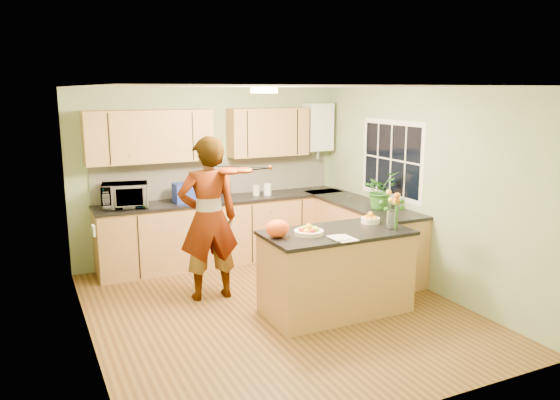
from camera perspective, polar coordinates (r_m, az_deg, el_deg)
name	(u,v)px	position (r m, az deg, el deg)	size (l,w,h in m)	color
floor	(276,309)	(6.36, -0.42, -11.37)	(4.50, 4.50, 0.00)	brown
ceiling	(276,87)	(5.86, -0.45, 11.78)	(4.00, 4.50, 0.02)	silver
wall_back	(211,174)	(8.05, -7.27, 2.68)	(4.00, 0.02, 2.50)	#8DA273
wall_front	(406,259)	(4.13, 13.05, -6.03)	(4.00, 0.02, 2.50)	#8DA273
wall_left	(84,221)	(5.47, -19.79, -2.11)	(0.02, 4.50, 2.50)	#8DA273
wall_right	(420,189)	(7.06, 14.43, 1.16)	(0.02, 4.50, 2.50)	#8DA273
back_counter	(225,230)	(7.96, -5.76, -3.12)	(3.64, 0.62, 0.94)	#A87343
right_counter	(360,235)	(7.71, 8.37, -3.67)	(0.62, 2.24, 0.94)	#A87343
splashback	(217,177)	(8.07, -6.55, 2.36)	(3.60, 0.02, 0.52)	white
upper_cabinets	(201,134)	(7.76, -8.22, 6.79)	(3.20, 0.34, 0.70)	#A87343
boiler	(318,127)	(8.52, 3.97, 7.60)	(0.40, 0.30, 0.86)	white
window_right	(391,159)	(7.47, 11.56, 4.18)	(0.01, 1.30, 1.05)	white
light_switch	(94,231)	(4.88, -18.90, -3.04)	(0.02, 0.09, 0.09)	white
ceiling_lamp	(264,90)	(6.13, -1.67, 11.40)	(0.30, 0.30, 0.07)	#FFEABF
peninsula_island	(336,271)	(6.19, 5.85, -7.43)	(1.64, 0.84, 0.94)	#A87343
fruit_dish	(309,230)	(5.87, 3.03, -3.20)	(0.32, 0.32, 0.11)	#F7E7C6
orange_bowl	(370,218)	(6.46, 9.43, -1.91)	(0.22, 0.22, 0.13)	#F7E7C6
flower_vase	(392,202)	(6.17, 11.63, -0.22)	(0.25, 0.25, 0.46)	silver
orange_bag	(278,228)	(5.75, -0.25, -2.99)	(0.25, 0.21, 0.19)	#FF5315
papers	(343,238)	(5.75, 6.65, -3.98)	(0.21, 0.29, 0.01)	silver
violinist	(209,219)	(6.47, -7.48, -1.97)	(0.71, 0.47, 1.95)	#D7A783
violin	(230,171)	(6.22, -5.23, 3.04)	(0.63, 0.25, 0.13)	#521A05
microwave	(125,195)	(7.45, -15.90, 0.46)	(0.58, 0.39, 0.32)	white
blue_box	(186,193)	(7.62, -9.78, 0.76)	(0.33, 0.25, 0.27)	#21319A
kettle	(226,189)	(7.88, -5.67, 1.12)	(0.16, 0.16, 0.29)	#B2B2B7
jar_cream	(256,190)	(8.02, -2.51, 1.03)	(0.10, 0.10, 0.15)	#F7E7C6
jar_white	(267,189)	(8.02, -1.32, 1.12)	(0.11, 0.11, 0.18)	white
potted_plant	(380,190)	(7.22, 10.41, 1.04)	(0.44, 0.38, 0.49)	#2E6C24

